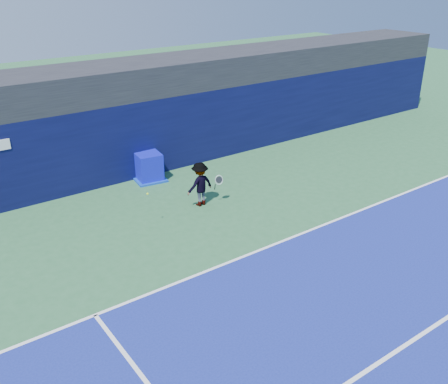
{
  "coord_description": "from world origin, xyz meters",
  "views": [
    {
      "loc": [
        -8.15,
        -6.62,
        7.62
      ],
      "look_at": [
        0.4,
        5.2,
        1.0
      ],
      "focal_mm": 40.0,
      "sensor_mm": 36.0,
      "label": 1
    }
  ],
  "objects": [
    {
      "name": "back_wall_assembly",
      "position": [
        -0.0,
        10.5,
        1.5
      ],
      "size": [
        36.0,
        1.03,
        3.0
      ],
      "color": "black",
      "rests_on": "ground"
    },
    {
      "name": "stadium_band",
      "position": [
        0.0,
        11.5,
        3.6
      ],
      "size": [
        36.0,
        3.0,
        1.2
      ],
      "primitive_type": "cube",
      "color": "black",
      "rests_on": "back_wall_assembly"
    },
    {
      "name": "ground",
      "position": [
        0.0,
        0.0,
        0.0
      ],
      "size": [
        80.0,
        80.0,
        0.0
      ],
      "primitive_type": "plane",
      "color": "#2B6037",
      "rests_on": "ground"
    },
    {
      "name": "tennis_player",
      "position": [
        0.4,
        6.6,
        0.78
      ],
      "size": [
        1.26,
        0.71,
        1.56
      ],
      "color": "white",
      "rests_on": "ground"
    },
    {
      "name": "service_line",
      "position": [
        0.0,
        -2.0,
        0.01
      ],
      "size": [
        24.0,
        0.1,
        0.01
      ],
      "primitive_type": "cube",
      "color": "white",
      "rests_on": "ground"
    },
    {
      "name": "baseline",
      "position": [
        0.0,
        3.0,
        0.01
      ],
      "size": [
        24.0,
        0.1,
        0.01
      ],
      "primitive_type": "cube",
      "color": "white",
      "rests_on": "ground"
    },
    {
      "name": "equipment_cart",
      "position": [
        0.02,
        9.64,
        0.5
      ],
      "size": [
        1.28,
        1.28,
        1.09
      ],
      "color": "#0D0FB6",
      "rests_on": "ground"
    },
    {
      "name": "tennis_ball",
      "position": [
        -1.84,
        6.15,
        1.19
      ],
      "size": [
        0.07,
        0.07,
        0.07
      ],
      "color": "#CEEF1A",
      "rests_on": "ground"
    }
  ]
}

